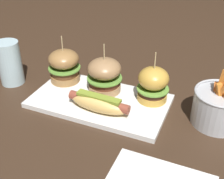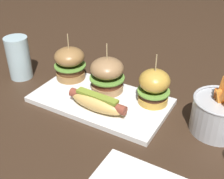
{
  "view_description": "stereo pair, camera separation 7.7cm",
  "coord_description": "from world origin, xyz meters",
  "px_view_note": "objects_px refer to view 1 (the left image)",
  "views": [
    {
      "loc": [
        0.29,
        -0.61,
        0.46
      ],
      "look_at": [
        0.04,
        0.0,
        0.05
      ],
      "focal_mm": 46.91,
      "sensor_mm": 36.0,
      "label": 1
    },
    {
      "loc": [
        0.36,
        -0.57,
        0.46
      ],
      "look_at": [
        0.04,
        0.0,
        0.05
      ],
      "focal_mm": 46.91,
      "sensor_mm": 36.0,
      "label": 2
    }
  ],
  "objects_px": {
    "water_glass": "(9,63)",
    "fries_bucket": "(219,107)",
    "slider_center": "(104,75)",
    "slider_right": "(153,84)",
    "slider_left": "(64,65)",
    "hot_dog": "(99,103)",
    "platter_main": "(100,101)"
  },
  "relations": [
    {
      "from": "hot_dog",
      "to": "water_glass",
      "type": "distance_m",
      "value": 0.32
    },
    {
      "from": "hot_dog",
      "to": "slider_center",
      "type": "bearing_deg",
      "value": 105.61
    },
    {
      "from": "slider_left",
      "to": "slider_right",
      "type": "relative_size",
      "value": 1.01
    },
    {
      "from": "slider_right",
      "to": "water_glass",
      "type": "height_order",
      "value": "slider_right"
    },
    {
      "from": "slider_left",
      "to": "fries_bucket",
      "type": "distance_m",
      "value": 0.45
    },
    {
      "from": "water_glass",
      "to": "fries_bucket",
      "type": "bearing_deg",
      "value": 3.95
    },
    {
      "from": "slider_left",
      "to": "slider_right",
      "type": "distance_m",
      "value": 0.27
    },
    {
      "from": "platter_main",
      "to": "slider_left",
      "type": "relative_size",
      "value": 2.6
    },
    {
      "from": "slider_left",
      "to": "slider_right",
      "type": "bearing_deg",
      "value": 0.26
    },
    {
      "from": "hot_dog",
      "to": "slider_left",
      "type": "bearing_deg",
      "value": 147.6
    },
    {
      "from": "slider_center",
      "to": "water_glass",
      "type": "relative_size",
      "value": 1.08
    },
    {
      "from": "slider_left",
      "to": "fries_bucket",
      "type": "bearing_deg",
      "value": -1.89
    },
    {
      "from": "slider_center",
      "to": "water_glass",
      "type": "xyz_separation_m",
      "value": [
        -0.29,
        -0.05,
        0.0
      ]
    },
    {
      "from": "hot_dog",
      "to": "slider_center",
      "type": "distance_m",
      "value": 0.1
    },
    {
      "from": "slider_center",
      "to": "slider_right",
      "type": "xyz_separation_m",
      "value": [
        0.14,
        0.01,
        -0.0
      ]
    },
    {
      "from": "platter_main",
      "to": "hot_dog",
      "type": "relative_size",
      "value": 2.22
    },
    {
      "from": "hot_dog",
      "to": "slider_center",
      "type": "relative_size",
      "value": 1.17
    },
    {
      "from": "platter_main",
      "to": "slider_left",
      "type": "xyz_separation_m",
      "value": [
        -0.14,
        0.05,
        0.06
      ]
    },
    {
      "from": "hot_dog",
      "to": "slider_left",
      "type": "xyz_separation_m",
      "value": [
        -0.16,
        0.1,
        0.03
      ]
    },
    {
      "from": "slider_center",
      "to": "water_glass",
      "type": "bearing_deg",
      "value": -170.14
    },
    {
      "from": "hot_dog",
      "to": "slider_left",
      "type": "distance_m",
      "value": 0.19
    },
    {
      "from": "hot_dog",
      "to": "slider_left",
      "type": "relative_size",
      "value": 1.17
    },
    {
      "from": "hot_dog",
      "to": "water_glass",
      "type": "relative_size",
      "value": 1.26
    },
    {
      "from": "platter_main",
      "to": "water_glass",
      "type": "bearing_deg",
      "value": -179.44
    },
    {
      "from": "slider_left",
      "to": "fries_bucket",
      "type": "relative_size",
      "value": 0.99
    },
    {
      "from": "slider_center",
      "to": "slider_right",
      "type": "bearing_deg",
      "value": 2.9
    },
    {
      "from": "slider_right",
      "to": "slider_left",
      "type": "bearing_deg",
      "value": -179.74
    },
    {
      "from": "hot_dog",
      "to": "water_glass",
      "type": "xyz_separation_m",
      "value": [
        -0.32,
        0.05,
        0.03
      ]
    },
    {
      "from": "platter_main",
      "to": "fries_bucket",
      "type": "height_order",
      "value": "fries_bucket"
    },
    {
      "from": "fries_bucket",
      "to": "slider_left",
      "type": "bearing_deg",
      "value": 178.11
    },
    {
      "from": "slider_center",
      "to": "fries_bucket",
      "type": "xyz_separation_m",
      "value": [
        0.31,
        -0.01,
        -0.02
      ]
    },
    {
      "from": "slider_left",
      "to": "slider_center",
      "type": "xyz_separation_m",
      "value": [
        0.13,
        -0.01,
        0.0
      ]
    }
  ]
}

